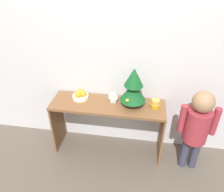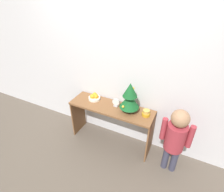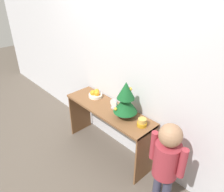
# 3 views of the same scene
# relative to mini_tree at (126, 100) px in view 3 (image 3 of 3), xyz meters

# --- Properties ---
(ground_plane) EXTENTS (12.00, 12.00, 0.00)m
(ground_plane) POSITION_rel_mini_tree_xyz_m (-0.28, -0.21, -0.92)
(ground_plane) COLOR brown
(back_wall) EXTENTS (7.00, 0.05, 2.50)m
(back_wall) POSITION_rel_mini_tree_xyz_m (-0.28, 0.22, 0.33)
(back_wall) COLOR silver
(back_wall) RESTS_ON ground_plane
(console_table) EXTENTS (1.29, 0.39, 0.69)m
(console_table) POSITION_rel_mini_tree_xyz_m (-0.28, -0.02, -0.38)
(console_table) COLOR brown
(console_table) RESTS_ON ground_plane
(mini_tree) EXTENTS (0.28, 0.28, 0.45)m
(mini_tree) POSITION_rel_mini_tree_xyz_m (0.00, 0.00, 0.00)
(mini_tree) COLOR #4C3828
(mini_tree) RESTS_ON console_table
(fruit_bowl) EXTENTS (0.19, 0.19, 0.10)m
(fruit_bowl) POSITION_rel_mini_tree_xyz_m (-0.60, 0.05, -0.19)
(fruit_bowl) COLOR silver
(fruit_bowl) RESTS_ON console_table
(singing_bowl) EXTENTS (0.11, 0.11, 0.09)m
(singing_bowl) POSITION_rel_mini_tree_xyz_m (0.25, 0.01, -0.19)
(singing_bowl) COLOR #B78419
(singing_bowl) RESTS_ON console_table
(desk_clock) EXTENTS (0.11, 0.04, 0.13)m
(desk_clock) POSITION_rel_mini_tree_xyz_m (-0.22, 0.02, -0.17)
(desk_clock) COLOR #B2B2B7
(desk_clock) RESTS_ON console_table
(child_figure) EXTENTS (0.39, 0.25, 1.01)m
(child_figure) POSITION_rel_mini_tree_xyz_m (0.69, -0.14, -0.30)
(child_figure) COLOR #38384C
(child_figure) RESTS_ON ground_plane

